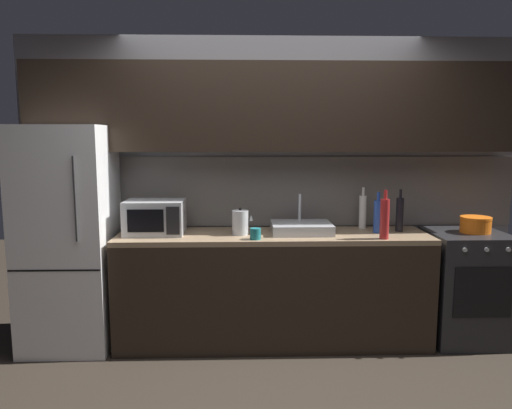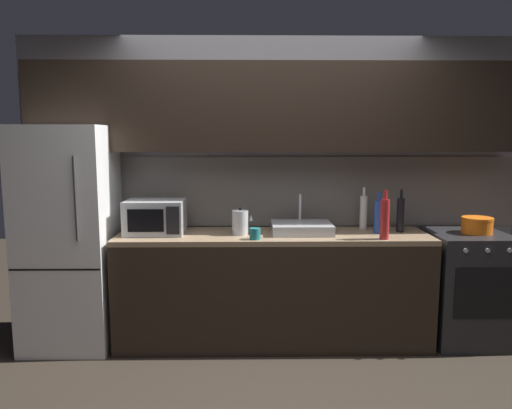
{
  "view_description": "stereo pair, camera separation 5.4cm",
  "coord_description": "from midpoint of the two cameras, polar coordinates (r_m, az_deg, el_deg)",
  "views": [
    {
      "loc": [
        -0.25,
        -2.88,
        1.66
      ],
      "look_at": [
        -0.14,
        0.9,
        1.14
      ],
      "focal_mm": 33.83,
      "sensor_mm": 36.0,
      "label": 1
    },
    {
      "loc": [
        -0.19,
        -2.88,
        1.66
      ],
      "look_at": [
        -0.14,
        0.9,
        1.14
      ],
      "focal_mm": 33.83,
      "sensor_mm": 36.0,
      "label": 2
    }
  ],
  "objects": [
    {
      "name": "ground_plane",
      "position": [
        3.33,
        3.31,
        -22.0
      ],
      "size": [
        10.0,
        10.0,
        0.0
      ],
      "primitive_type": "plane",
      "color": "#2D261E"
    },
    {
      "name": "mug_teal",
      "position": [
        3.64,
        0.32,
        -3.48
      ],
      "size": [
        0.08,
        0.08,
        0.09
      ],
      "primitive_type": "cylinder",
      "color": "#19666B",
      "rests_on": "counter_run"
    },
    {
      "name": "refrigerator",
      "position": [
        4.11,
        -20.8,
        -3.62
      ],
      "size": [
        0.68,
        0.69,
        1.75
      ],
      "color": "white",
      "rests_on": "ground"
    },
    {
      "name": "counter_run",
      "position": [
        3.98,
        2.41,
        -9.83
      ],
      "size": [
        2.48,
        0.6,
        0.9
      ],
      "color": "black",
      "rests_on": "ground"
    },
    {
      "name": "kettle",
      "position": [
        3.81,
        -1.45,
        -2.12
      ],
      "size": [
        0.17,
        0.13,
        0.22
      ],
      "color": "#B7BABF",
      "rests_on": "counter_run"
    },
    {
      "name": "sink_basin",
      "position": [
        3.91,
        5.81,
        -2.76
      ],
      "size": [
        0.48,
        0.38,
        0.3
      ],
      "color": "#ADAFB5",
      "rests_on": "counter_run"
    },
    {
      "name": "oven_range",
      "position": [
        4.36,
        23.9,
        -8.92
      ],
      "size": [
        0.6,
        0.62,
        0.9
      ],
      "color": "#232326",
      "rests_on": "ground"
    },
    {
      "name": "back_wall",
      "position": [
        4.09,
        2.26,
        6.33
      ],
      "size": [
        4.22,
        0.44,
        2.5
      ],
      "color": "slate",
      "rests_on": "ground"
    },
    {
      "name": "cooking_pot",
      "position": [
        4.27,
        25.01,
        -2.23
      ],
      "size": [
        0.24,
        0.24,
        0.13
      ],
      "color": "orange",
      "rests_on": "oven_range"
    },
    {
      "name": "microwave",
      "position": [
        3.92,
        -11.43,
        -1.45
      ],
      "size": [
        0.46,
        0.35,
        0.27
      ],
      "color": "#A8AAAF",
      "rests_on": "counter_run"
    },
    {
      "name": "wine_bottle_blue",
      "position": [
        3.99,
        14.65,
        -1.35
      ],
      "size": [
        0.07,
        0.07,
        0.33
      ],
      "color": "#234299",
      "rests_on": "counter_run"
    },
    {
      "name": "wine_bottle_dark",
      "position": [
        4.09,
        17.07,
        -1.11
      ],
      "size": [
        0.06,
        0.06,
        0.35
      ],
      "color": "black",
      "rests_on": "counter_run"
    },
    {
      "name": "wine_bottle_white",
      "position": [
        4.16,
        12.95,
        -0.8
      ],
      "size": [
        0.06,
        0.06,
        0.35
      ],
      "color": "silver",
      "rests_on": "counter_run"
    },
    {
      "name": "wine_bottle_red",
      "position": [
        3.76,
        15.38,
        -1.62
      ],
      "size": [
        0.07,
        0.07,
        0.37
      ],
      "color": "#A82323",
      "rests_on": "counter_run"
    }
  ]
}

